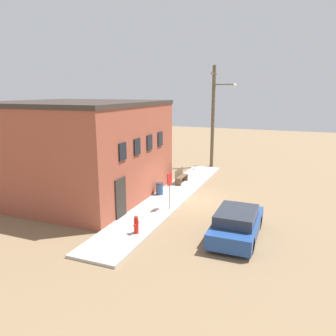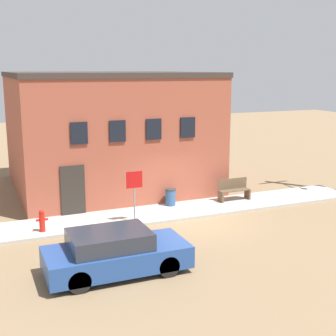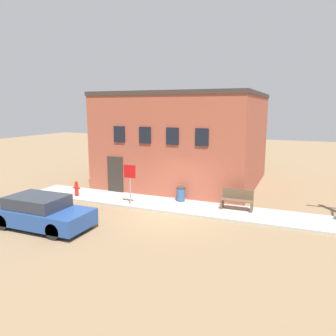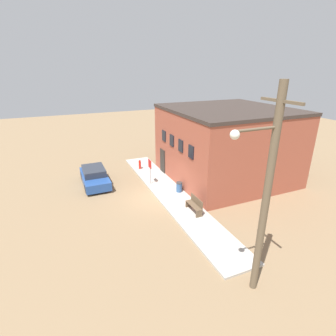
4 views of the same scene
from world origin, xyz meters
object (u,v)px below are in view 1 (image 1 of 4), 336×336
trash_bin (160,189)px  parked_car (237,224)px  utility_pole (214,115)px  bench (181,176)px  fire_hydrant (136,225)px  stop_sign (169,184)px

trash_bin → parked_car: (-4.20, -5.58, 0.15)m
trash_bin → parked_car: bearing=-126.9°
utility_pole → trash_bin: bearing=173.8°
parked_car → bench: bearing=36.0°
trash_bin → utility_pole: (9.44, -1.03, 4.04)m
bench → utility_pole: 7.56m
utility_pole → parked_car: size_ratio=1.99×
fire_hydrant → trash_bin: bearing=12.6°
utility_pole → parked_car: utility_pole is taller
trash_bin → parked_car: size_ratio=0.18×
parked_car → utility_pole: bearing=18.5°
stop_sign → bench: size_ratio=1.36×
stop_sign → bench: stop_sign is taller
utility_pole → bench: bearing=173.8°
fire_hydrant → stop_sign: size_ratio=0.42×
fire_hydrant → parked_car: parked_car is taller
stop_sign → fire_hydrant: bearing=176.1°
bench → trash_bin: (-3.03, 0.33, -0.10)m
parked_car → stop_sign: bearing=63.7°
trash_bin → utility_pole: bearing=-6.2°
stop_sign → utility_pole: size_ratio=0.24×
fire_hydrant → utility_pole: bearing=1.0°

